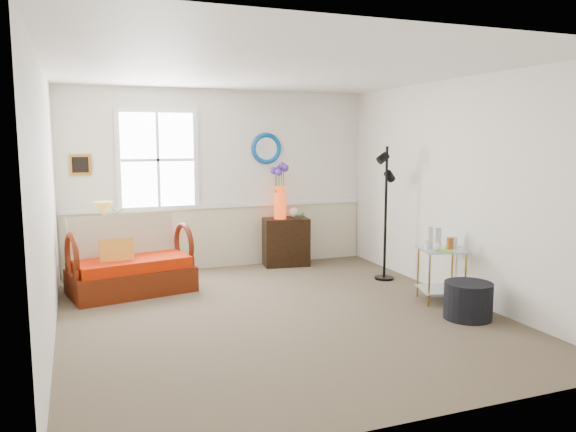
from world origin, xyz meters
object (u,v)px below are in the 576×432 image
object	(u,v)px
loveseat	(131,255)
floor_lamp	(386,214)
lamp_stand	(102,260)
cabinet	(286,242)
ottoman	(468,301)
side_table	(441,275)

from	to	relation	value
loveseat	floor_lamp	distance (m)	3.34
lamp_stand	cabinet	distance (m)	2.65
lamp_stand	cabinet	size ratio (longest dim) A/B	0.90
loveseat	lamp_stand	size ratio (longest dim) A/B	2.25
cabinet	lamp_stand	bearing A→B (deg)	-167.47
floor_lamp	ottoman	bearing A→B (deg)	-92.63
cabinet	floor_lamp	xyz separation A→B (m)	(0.95, -1.29, 0.54)
side_table	ottoman	distance (m)	0.66
lamp_stand	ottoman	world-z (taller)	lamp_stand
ottoman	cabinet	bearing A→B (deg)	106.32
loveseat	cabinet	bearing A→B (deg)	6.20
side_table	ottoman	bearing A→B (deg)	-100.66
lamp_stand	floor_lamp	size ratio (longest dim) A/B	0.36
lamp_stand	floor_lamp	xyz separation A→B (m)	(3.58, -1.09, 0.58)
loveseat	lamp_stand	world-z (taller)	loveseat
loveseat	floor_lamp	size ratio (longest dim) A/B	0.80
cabinet	ottoman	size ratio (longest dim) A/B	1.41
floor_lamp	ottoman	distance (m)	1.92
cabinet	ottoman	distance (m)	3.22
side_table	ottoman	world-z (taller)	side_table
side_table	ottoman	size ratio (longest dim) A/B	1.24
lamp_stand	loveseat	bearing A→B (deg)	-60.42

